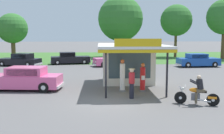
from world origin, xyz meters
name	(u,v)px	position (x,y,z in m)	size (l,w,h in m)	color
ground_plane	(107,102)	(0.00, 0.00, 0.00)	(300.00, 300.00, 0.00)	#5B5959
grass_verge_strip	(102,57)	(0.00, 30.00, 0.00)	(120.00, 24.00, 0.01)	#3D6B2D
service_station_kiosk	(128,60)	(1.76, 5.34, 1.76)	(4.46, 7.29, 3.44)	silver
gas_pump_nearside	(122,77)	(1.10, 2.55, 0.96)	(0.44, 0.44, 2.09)	slate
gas_pump_offside	(143,78)	(2.43, 2.55, 0.84)	(0.44, 0.44, 1.84)	slate
motorcycle_with_rider	(197,93)	(4.73, -0.87, 0.65)	(2.16, 0.96, 1.58)	black
featured_classic_sedan	(22,79)	(-5.56, 3.42, 0.71)	(5.56, 2.31, 1.54)	#E55993
parked_car_back_row_far_left	(198,61)	(11.12, 15.30, 0.71)	(5.01, 2.22, 1.54)	#19479E
parked_car_back_row_left	(20,60)	(-9.95, 17.04, 0.68)	(5.41, 3.16, 1.51)	black
parked_car_back_row_centre	(117,60)	(1.65, 16.53, 0.70)	(5.79, 3.24, 1.52)	#E55993
parked_car_back_row_centre_right	(70,59)	(-4.22, 18.99, 0.69)	(5.33, 2.74, 1.52)	black
bystander_leaning_by_kiosk	(132,82)	(1.46, 0.63, 0.94)	(0.38, 0.38, 1.75)	black
tree_oak_far_right	(12,29)	(-13.87, 26.51, 4.73)	(4.63, 4.63, 7.08)	brown
tree_oak_right	(176,20)	(12.58, 29.03, 6.20)	(5.30, 5.30, 8.87)	brown
tree_oak_far_left	(121,19)	(3.15, 29.28, 6.46)	(7.54, 7.54, 10.24)	brown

